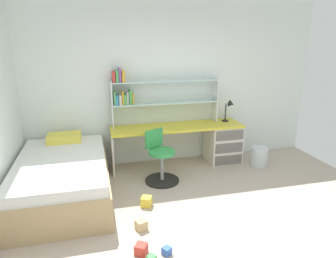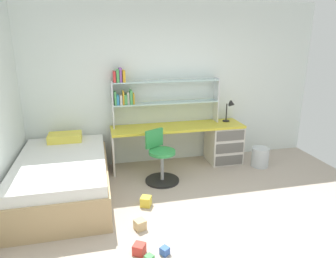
% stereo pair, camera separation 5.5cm
% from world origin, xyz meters
% --- Properties ---
extents(ground_plane, '(5.51, 5.65, 0.02)m').
position_xyz_m(ground_plane, '(0.00, 0.00, -0.01)').
color(ground_plane, '#B2A393').
extents(room_shell, '(5.51, 5.65, 2.72)m').
position_xyz_m(room_shell, '(-1.16, 1.16, 1.36)').
color(room_shell, silver).
rests_on(room_shell, ground_plane).
extents(desk, '(2.23, 0.55, 0.70)m').
position_xyz_m(desk, '(0.79, 2.03, 0.40)').
color(desk, gold).
rests_on(desk, ground_plane).
extents(bookshelf_hutch, '(1.80, 0.22, 0.96)m').
position_xyz_m(bookshelf_hutch, '(-0.24, 2.18, 1.25)').
color(bookshelf_hutch, silver).
rests_on(bookshelf_hutch, desk).
extents(desk_lamp, '(0.20, 0.17, 0.38)m').
position_xyz_m(desk_lamp, '(1.15, 2.08, 0.96)').
color(desk_lamp, black).
rests_on(desk_lamp, desk).
extents(swivel_chair, '(0.52, 0.52, 0.79)m').
position_xyz_m(swivel_chair, '(-0.22, 1.50, 0.31)').
color(swivel_chair, black).
rests_on(swivel_chair, ground_plane).
extents(bed_platform, '(1.21, 1.98, 0.69)m').
position_xyz_m(bed_platform, '(-1.63, 1.33, 0.29)').
color(bed_platform, tan).
rests_on(bed_platform, ground_plane).
extents(waste_bin, '(0.29, 0.29, 0.33)m').
position_xyz_m(waste_bin, '(1.55, 1.65, 0.17)').
color(waste_bin, silver).
rests_on(waste_bin, ground_plane).
extents(toy_block_natural_0, '(0.15, 0.15, 0.12)m').
position_xyz_m(toy_block_natural_0, '(-0.71, 0.33, 0.06)').
color(toy_block_natural_0, tan).
rests_on(toy_block_natural_0, ground_plane).
extents(toy_block_red_1, '(0.16, 0.16, 0.11)m').
position_xyz_m(toy_block_red_1, '(-0.78, -0.09, 0.06)').
color(toy_block_red_1, red).
rests_on(toy_block_red_1, ground_plane).
extents(toy_block_yellow_2, '(0.17, 0.17, 0.13)m').
position_xyz_m(toy_block_yellow_2, '(-0.56, 0.82, 0.06)').
color(toy_block_yellow_2, gold).
rests_on(toy_block_yellow_2, ground_plane).
extents(toy_block_blue_3, '(0.11, 0.11, 0.08)m').
position_xyz_m(toy_block_blue_3, '(-0.53, -0.15, 0.04)').
color(toy_block_blue_3, '#3860B7').
rests_on(toy_block_blue_3, ground_plane).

